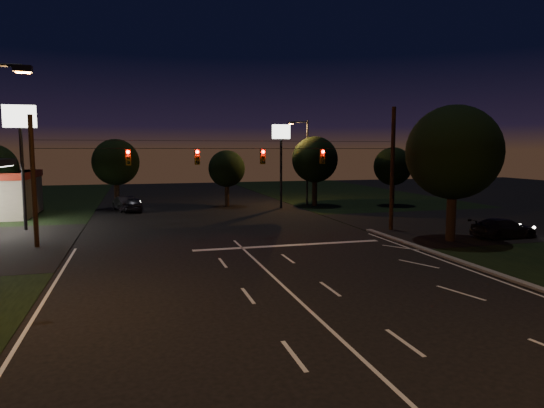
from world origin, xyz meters
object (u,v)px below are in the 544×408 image
object	(u,v)px
car_oncoming_a	(134,204)
car_cross	(504,228)
car_oncoming_b	(125,203)
tree_right_near	(452,154)
utility_pole_right	(391,230)

from	to	relation	value
car_oncoming_a	car_cross	bearing A→B (deg)	139.50
car_cross	car_oncoming_b	bearing A→B (deg)	45.25
tree_right_near	car_cross	xyz separation A→B (m)	(4.11, -0.17, -5.01)
tree_right_near	car_oncoming_b	distance (m)	30.74
utility_pole_right	car_cross	size ratio (longest dim) A/B	1.95
tree_right_near	car_oncoming_b	world-z (taller)	tree_right_near
utility_pole_right	car_oncoming_a	size ratio (longest dim) A/B	2.23
tree_right_near	car_oncoming_a	size ratio (longest dim) A/B	2.17
utility_pole_right	car_oncoming_a	xyz separation A→B (m)	(-18.40, 16.30, 0.69)
utility_pole_right	tree_right_near	bearing A→B (deg)	-72.47
car_oncoming_b	utility_pole_right	bearing A→B (deg)	123.00
tree_right_near	car_cross	distance (m)	6.48
car_oncoming_a	car_oncoming_b	bearing A→B (deg)	-47.94
tree_right_near	car_cross	world-z (taller)	tree_right_near
tree_right_near	car_oncoming_a	bearing A→B (deg)	133.31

